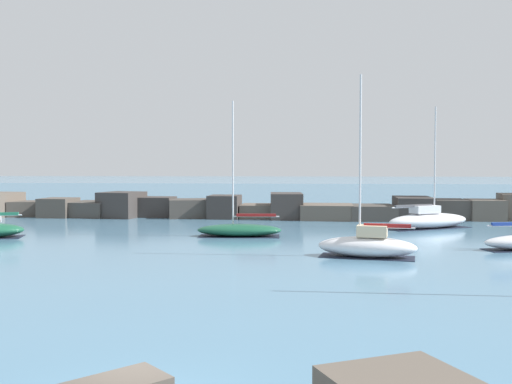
# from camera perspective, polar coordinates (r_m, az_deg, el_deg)

# --- Properties ---
(open_sea_beyond) EXTENTS (400.00, 116.00, 0.01)m
(open_sea_beyond) POSITION_cam_1_polar(r_m,az_deg,el_deg) (116.38, 3.63, 0.01)
(open_sea_beyond) COLOR teal
(open_sea_beyond) RESTS_ON ground
(breakwater_jetty) EXTENTS (62.71, 6.39, 2.55)m
(breakwater_jetty) POSITION_cam_1_polar(r_m,az_deg,el_deg) (56.38, 2.84, -1.64)
(breakwater_jetty) COLOR brown
(breakwater_jetty) RESTS_ON ground
(sailboat_moored_2) EXTENTS (7.88, 5.75, 10.03)m
(sailboat_moored_2) POSITION_cam_1_polar(r_m,az_deg,el_deg) (49.06, 16.84, -2.66)
(sailboat_moored_2) COLOR silver
(sailboat_moored_2) RESTS_ON ground
(sailboat_moored_4) EXTENTS (6.27, 2.64, 9.84)m
(sailboat_moored_4) POSITION_cam_1_polar(r_m,az_deg,el_deg) (41.68, -1.66, -3.77)
(sailboat_moored_4) COLOR #195138
(sailboat_moored_4) RESTS_ON ground
(sailboat_moored_6) EXTENTS (5.76, 2.99, 10.21)m
(sailboat_moored_6) POSITION_cam_1_polar(r_m,az_deg,el_deg) (32.68, 11.09, -5.20)
(sailboat_moored_6) COLOR white
(sailboat_moored_6) RESTS_ON ground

